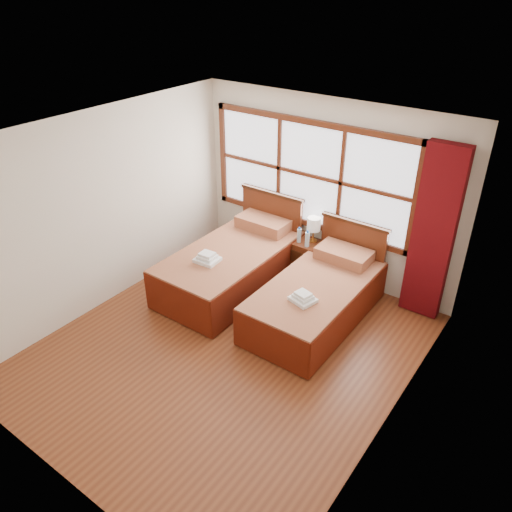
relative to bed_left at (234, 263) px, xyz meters
The scene contains 15 objects.
floor 1.49m from the bed_left, 55.41° to the right, with size 4.50×4.50×0.00m, color brown.
ceiling 2.68m from the bed_left, 55.41° to the right, with size 4.50×4.50×0.00m, color white.
wall_back 1.65m from the bed_left, 51.97° to the left, with size 4.00×4.00×0.00m, color silver.
wall_left 1.93m from the bed_left, 134.51° to the right, with size 4.50×4.50×0.00m, color silver.
wall_right 3.21m from the bed_left, 22.94° to the right, with size 4.50×4.50×0.00m, color silver.
window 1.64m from the bed_left, 60.51° to the left, with size 3.16×0.06×1.56m.
curtain 2.72m from the bed_left, 20.66° to the left, with size 0.50×0.16×2.30m, color #5C090D.
bed_left is the anchor object (origin of this frame).
bed_right 1.37m from the bed_left, ahead, with size 1.07×2.09×1.04m.
nightstand 1.11m from the bed_left, 46.22° to the left, with size 0.43×0.42×0.57m.
towels_left 0.60m from the bed_left, 95.83° to the right, with size 0.32×0.29×0.13m.
towels_right 1.53m from the bed_left, 18.72° to the right, with size 0.33×0.31×0.12m.
lamp 1.27m from the bed_left, 48.39° to the left, with size 0.19×0.19×0.38m.
bottle_near 1.02m from the bed_left, 49.83° to the left, with size 0.06×0.06×0.23m.
bottle_far 1.10m from the bed_left, 41.42° to the left, with size 0.07×0.07×0.25m.
Camera 1 is at (3.02, -3.58, 4.02)m, focal length 35.00 mm.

